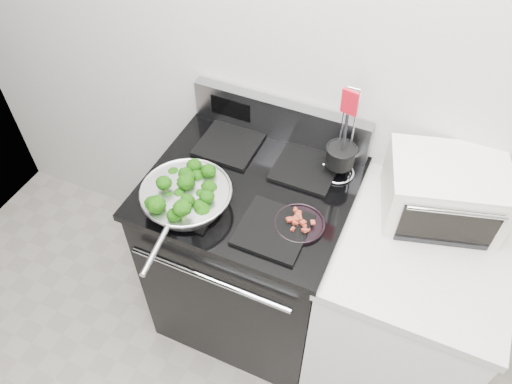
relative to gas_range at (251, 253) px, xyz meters
The scene contains 8 objects.
back_wall 0.97m from the gas_range, 48.22° to the left, with size 4.00×0.02×2.70m, color silver.
gas_range is the anchor object (origin of this frame).
counter 0.69m from the gas_range, ahead, with size 0.62×0.68×0.92m.
skillet 0.58m from the gas_range, 129.83° to the right, with size 0.34×0.54×0.07m.
broccoli_pile 0.59m from the gas_range, 130.24° to the right, with size 0.27×0.27×0.09m, color black, non-canonical shape.
bacon_plate 0.55m from the gas_range, 24.37° to the right, with size 0.19×0.19×0.04m.
utensil_holder 0.64m from the gas_range, 33.41° to the left, with size 0.13×0.13×0.41m.
toaster_oven 0.90m from the gas_range, 14.49° to the left, with size 0.47×0.40×0.23m.
Camera 1 is at (0.26, 0.22, 2.36)m, focal length 35.00 mm.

